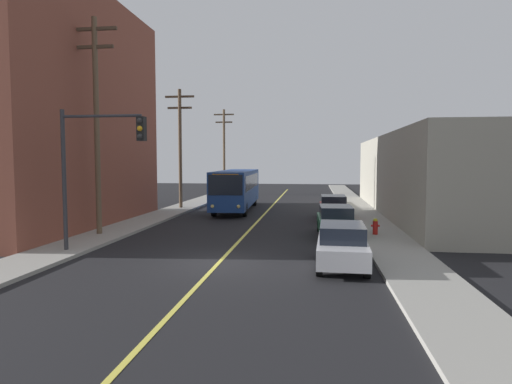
# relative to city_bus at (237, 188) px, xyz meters

# --- Properties ---
(ground_plane) EXTENTS (120.00, 120.00, 0.00)m
(ground_plane) POSITION_rel_city_bus_xyz_m (2.55, -18.62, -1.82)
(ground_plane) COLOR black
(sidewalk_left) EXTENTS (2.50, 90.00, 0.15)m
(sidewalk_left) POSITION_rel_city_bus_xyz_m (-4.70, -8.62, -1.74)
(sidewalk_left) COLOR gray
(sidewalk_left) RESTS_ON ground
(sidewalk_right) EXTENTS (2.50, 90.00, 0.15)m
(sidewalk_right) POSITION_rel_city_bus_xyz_m (9.80, -8.62, -1.74)
(sidewalk_right) COLOR gray
(sidewalk_right) RESTS_ON ground
(lane_stripe_center) EXTENTS (0.16, 60.00, 0.01)m
(lane_stripe_center) POSITION_rel_city_bus_xyz_m (2.55, -3.62, -1.81)
(lane_stripe_center) COLOR #D8CC4C
(lane_stripe_center) RESTS_ON ground
(building_left_brick) EXTENTS (10.00, 16.56, 13.86)m
(building_left_brick) POSITION_rel_city_bus_xyz_m (-10.94, -10.36, 5.11)
(building_left_brick) COLOR brown
(building_left_brick) RESTS_ON ground
(building_right_warehouse) EXTENTS (12.00, 27.73, 5.83)m
(building_right_warehouse) POSITION_rel_city_bus_xyz_m (17.05, -1.44, 1.10)
(building_right_warehouse) COLOR gray
(building_right_warehouse) RESTS_ON ground
(city_bus) EXTENTS (3.09, 12.24, 3.20)m
(city_bus) POSITION_rel_city_bus_xyz_m (0.00, 0.00, 0.00)
(city_bus) COLOR navy
(city_bus) RESTS_ON ground
(parked_car_silver) EXTENTS (1.95, 4.46, 1.62)m
(parked_car_silver) POSITION_rel_city_bus_xyz_m (7.27, -18.61, -0.98)
(parked_car_silver) COLOR #B7B7BC
(parked_car_silver) RESTS_ON ground
(parked_car_green) EXTENTS (1.93, 4.45, 1.62)m
(parked_car_green) POSITION_rel_city_bus_xyz_m (7.36, -11.87, -0.98)
(parked_car_green) COLOR #196038
(parked_car_green) RESTS_ON ground
(parked_car_red) EXTENTS (1.83, 4.40, 1.62)m
(parked_car_red) POSITION_rel_city_bus_xyz_m (7.54, -4.77, -0.98)
(parked_car_red) COLOR maroon
(parked_car_red) RESTS_ON ground
(utility_pole_near) EXTENTS (2.40, 0.28, 11.16)m
(utility_pole_near) POSITION_rel_city_bus_xyz_m (-5.01, -13.41, 4.44)
(utility_pole_near) COLOR brown
(utility_pole_near) RESTS_ON sidewalk_left
(utility_pole_mid) EXTENTS (2.40, 0.28, 9.63)m
(utility_pole_mid) POSITION_rel_city_bus_xyz_m (-4.67, -0.13, 3.64)
(utility_pole_mid) COLOR brown
(utility_pole_mid) RESTS_ON sidewalk_left
(utility_pole_far) EXTENTS (2.40, 0.28, 9.92)m
(utility_pole_far) POSITION_rel_city_bus_xyz_m (-4.45, 16.58, 3.79)
(utility_pole_far) COLOR brown
(utility_pole_far) RESTS_ON sidewalk_left
(traffic_signal_left_corner) EXTENTS (3.75, 0.48, 6.00)m
(traffic_signal_left_corner) POSITION_rel_city_bus_xyz_m (-2.86, -17.60, 2.49)
(traffic_signal_left_corner) COLOR #2D2D33
(traffic_signal_left_corner) RESTS_ON sidewalk_left
(fire_hydrant) EXTENTS (0.44, 0.26, 0.84)m
(fire_hydrant) POSITION_rel_city_bus_xyz_m (9.40, -11.79, -1.23)
(fire_hydrant) COLOR red
(fire_hydrant) RESTS_ON sidewalk_right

